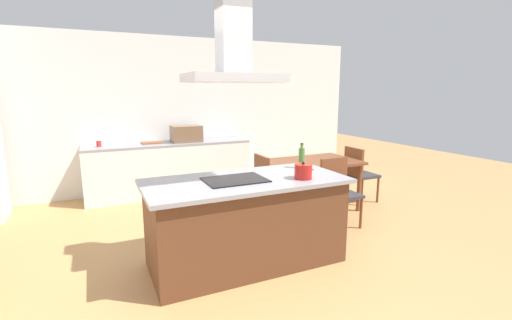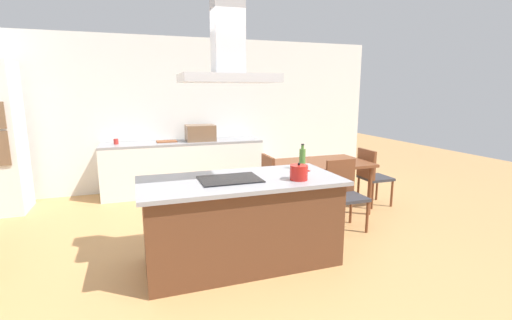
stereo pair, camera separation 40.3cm
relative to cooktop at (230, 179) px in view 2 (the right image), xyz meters
name	(u,v)px [view 2 (the right image)]	position (x,y,z in m)	size (l,w,h in m)	color
ground	(212,215)	(0.12, 1.50, -0.91)	(16.00, 16.00, 0.00)	tan
wall_back	(190,114)	(0.12, 3.25, 0.44)	(7.20, 0.10, 2.70)	white
kitchen_island	(241,221)	(0.12, 0.00, -0.45)	(2.03, 0.95, 0.90)	#59331E
cooktop	(230,179)	(0.00, 0.00, 0.00)	(0.60, 0.44, 0.01)	black
tea_kettle	(299,172)	(0.65, -0.23, 0.07)	(0.23, 0.18, 0.18)	#B21E19
olive_oil_bottle	(302,158)	(0.91, 0.22, 0.12)	(0.07, 0.07, 0.29)	#47722D
back_counter	(184,167)	(-0.07, 2.88, -0.46)	(2.74, 0.62, 0.90)	white
countertop_microwave	(200,133)	(0.23, 2.88, 0.13)	(0.50, 0.38, 0.28)	brown
coffee_mug_red	(116,142)	(-1.17, 2.92, 0.04)	(0.08, 0.08, 0.09)	red
cutting_board	(167,141)	(-0.35, 2.93, 0.00)	(0.34, 0.24, 0.02)	brown
dining_table	(320,168)	(1.66, 1.16, -0.24)	(1.40, 0.90, 0.75)	brown
chair_at_left_end	(261,183)	(0.75, 1.16, -0.40)	(0.42, 0.42, 0.89)	#333338
chair_at_right_end	(371,173)	(2.58, 1.16, -0.40)	(0.42, 0.42, 0.89)	#333338
chair_facing_island	(344,190)	(1.66, 0.49, -0.40)	(0.42, 0.42, 0.89)	#333338
range_hood	(228,55)	(0.00, 0.00, 1.20)	(0.90, 0.55, 0.78)	#ADADB2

